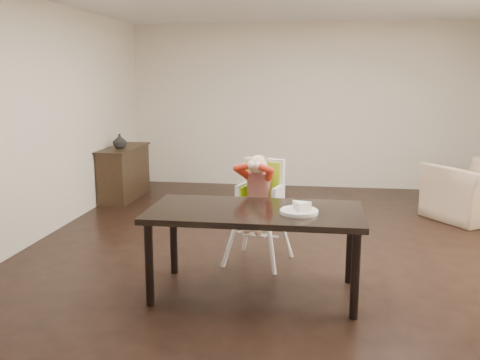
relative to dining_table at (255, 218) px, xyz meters
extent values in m
plane|color=black|center=(0.37, 1.14, -0.67)|extent=(7.00, 7.00, 0.00)
cube|color=beige|center=(0.37, 4.64, 0.68)|extent=(6.00, 0.02, 2.70)
cube|color=beige|center=(0.37, -2.36, 0.68)|extent=(6.00, 0.02, 2.70)
cube|color=beige|center=(-2.63, 1.14, 0.68)|extent=(0.02, 7.00, 2.70)
cube|color=black|center=(0.00, 0.00, 0.05)|extent=(1.80, 0.90, 0.05)
cylinder|color=black|center=(-0.82, -0.37, -0.32)|extent=(0.07, 0.07, 0.70)
cylinder|color=black|center=(0.82, -0.37, -0.32)|extent=(0.07, 0.07, 0.70)
cylinder|color=black|center=(-0.82, 0.37, -0.32)|extent=(0.07, 0.07, 0.70)
cylinder|color=black|center=(0.82, 0.37, -0.32)|extent=(0.07, 0.07, 0.70)
cylinder|color=white|center=(-0.31, 0.65, -0.38)|extent=(0.05, 0.05, 0.58)
cylinder|color=white|center=(0.09, 0.54, -0.38)|extent=(0.05, 0.05, 0.58)
cylinder|color=white|center=(-0.21, 1.05, -0.38)|extent=(0.05, 0.05, 0.58)
cylinder|color=white|center=(0.19, 0.95, -0.38)|extent=(0.05, 0.05, 0.58)
cube|color=white|center=(-0.06, 0.80, -0.09)|extent=(0.49, 0.46, 0.05)
cube|color=#A2D51B|center=(-0.06, 0.80, -0.05)|extent=(0.40, 0.38, 0.03)
cube|color=white|center=(-0.02, 0.95, 0.15)|extent=(0.42, 0.15, 0.44)
cube|color=#A2D51B|center=(-0.03, 0.92, 0.14)|extent=(0.35, 0.11, 0.39)
cube|color=black|center=(-0.11, 0.86, 0.14)|extent=(0.08, 0.19, 0.02)
cube|color=black|center=(0.02, 0.83, 0.14)|extent=(0.08, 0.19, 0.02)
cylinder|color=#A41D12|center=(-0.06, 0.80, 0.10)|extent=(0.29, 0.29, 0.28)
sphere|color=beige|center=(-0.07, 0.78, 0.33)|extent=(0.23, 0.23, 0.19)
ellipsoid|color=brown|center=(-0.06, 0.80, 0.35)|extent=(0.23, 0.22, 0.14)
sphere|color=beige|center=(-0.13, 0.69, 0.34)|extent=(0.10, 0.10, 0.08)
sphere|color=beige|center=(-0.06, 0.67, 0.34)|extent=(0.10, 0.10, 0.08)
cylinder|color=white|center=(0.37, -0.07, 0.09)|extent=(0.42, 0.42, 0.02)
torus|color=white|center=(0.37, -0.07, 0.10)|extent=(0.42, 0.42, 0.02)
imported|color=tan|center=(2.57, 2.84, -0.18)|extent=(1.33, 1.24, 0.98)
cube|color=black|center=(-2.41, 3.33, -0.29)|extent=(0.40, 1.20, 0.76)
cube|color=black|center=(-2.41, 3.33, 0.10)|extent=(0.44, 1.26, 0.03)
imported|color=#99999E|center=(-2.41, 3.19, 0.22)|extent=(0.22, 0.23, 0.21)
camera|label=1|loc=(0.52, -4.33, 1.19)|focal=40.00mm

